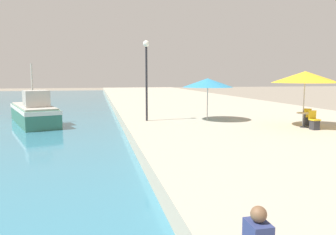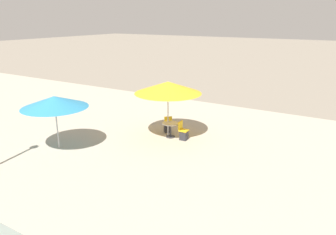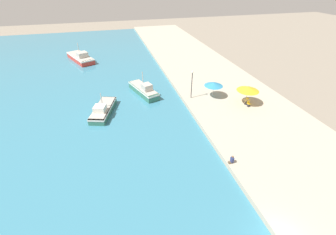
% 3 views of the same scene
% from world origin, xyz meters
% --- Properties ---
extents(water_basin, '(56.00, 90.00, 0.04)m').
position_xyz_m(water_basin, '(-28.00, 37.00, 0.02)').
color(water_basin, teal).
rests_on(water_basin, ground_plane).
extents(quay_promenade, '(16.00, 90.00, 0.64)m').
position_xyz_m(quay_promenade, '(8.00, 37.00, 0.32)').
color(quay_promenade, '#B2A893').
rests_on(quay_promenade, ground_plane).
extents(fishing_boat_near, '(4.29, 7.23, 3.25)m').
position_xyz_m(fishing_boat_near, '(-12.46, 23.37, 0.69)').
color(fishing_boat_near, '#33705B').
rests_on(fishing_boat_near, water_basin).
extents(fishing_boat_mid, '(4.33, 7.62, 3.98)m').
position_xyz_m(fishing_boat_mid, '(-5.58, 28.10, 0.83)').
color(fishing_boat_mid, '#33705B').
rests_on(fishing_boat_mid, water_basin).
extents(fishing_boat_far, '(6.81, 10.05, 4.21)m').
position_xyz_m(fishing_boat_far, '(-16.99, 49.04, 0.87)').
color(fishing_boat_far, red).
rests_on(fishing_boat_far, water_basin).
extents(cafe_umbrella_pink, '(3.26, 3.26, 2.80)m').
position_xyz_m(cafe_umbrella_pink, '(8.71, 19.62, 3.15)').
color(cafe_umbrella_pink, '#B7B7B7').
rests_on(cafe_umbrella_pink, quay_promenade).
extents(cafe_umbrella_white, '(2.93, 2.93, 2.44)m').
position_xyz_m(cafe_umbrella_white, '(4.83, 23.11, 2.82)').
color(cafe_umbrella_white, '#B7B7B7').
rests_on(cafe_umbrella_white, quay_promenade).
extents(cafe_table, '(0.80, 0.80, 0.74)m').
position_xyz_m(cafe_table, '(8.71, 19.47, 1.17)').
color(cafe_table, '#333338').
rests_on(cafe_table, quay_promenade).
extents(cafe_chair_left, '(0.59, 0.59, 0.91)m').
position_xyz_m(cafe_chair_left, '(9.23, 19.97, 0.96)').
color(cafe_chair_left, '#2D2D33').
rests_on(cafe_chair_left, quay_promenade).
extents(cafe_chair_right, '(0.41, 0.44, 0.91)m').
position_xyz_m(cafe_chair_right, '(8.73, 18.75, 0.96)').
color(cafe_chair_right, '#2D2D33').
rests_on(cafe_chair_right, quay_promenade).
extents(person_at_quay, '(0.51, 0.36, 0.94)m').
position_xyz_m(person_at_quay, '(0.44, 8.60, 1.05)').
color(person_at_quay, brown).
rests_on(person_at_quay, quay_promenade).
extents(lamppost, '(0.36, 0.36, 4.56)m').
position_xyz_m(lamppost, '(1.34, 23.64, 3.73)').
color(lamppost, '#232328').
rests_on(lamppost, quay_promenade).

